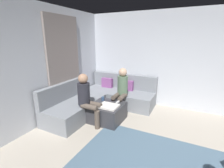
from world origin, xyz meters
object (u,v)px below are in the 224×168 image
object	(u,v)px
ottoman	(107,112)
person_on_couch_side	(87,97)
game_remote	(118,102)
person_on_couch_back	(121,89)
sectional_couch	(102,99)
coffee_mug	(103,99)

from	to	relation	value
ottoman	person_on_couch_side	distance (m)	0.65
game_remote	person_on_couch_side	distance (m)	0.79
person_on_couch_back	person_on_couch_side	bearing A→B (deg)	65.93
person_on_couch_back	person_on_couch_side	xyz separation A→B (m)	(-0.42, -0.95, 0.00)
sectional_couch	person_on_couch_back	xyz separation A→B (m)	(0.57, 0.06, 0.38)
sectional_couch	coffee_mug	distance (m)	0.49
game_remote	coffee_mug	bearing A→B (deg)	-174.29
game_remote	ottoman	bearing A→B (deg)	-129.29
coffee_mug	game_remote	distance (m)	0.40
coffee_mug	sectional_couch	bearing A→B (deg)	124.08
coffee_mug	game_remote	xyz separation A→B (m)	(0.40, 0.04, -0.04)
ottoman	person_on_couch_back	xyz separation A→B (m)	(0.10, 0.61, 0.45)
person_on_couch_side	ottoman	bearing A→B (deg)	136.32
person_on_couch_back	person_on_couch_side	world-z (taller)	same
person_on_couch_back	person_on_couch_side	size ratio (longest dim) A/B	1.00
person_on_couch_side	coffee_mug	bearing A→B (deg)	168.57
ottoman	person_on_couch_back	world-z (taller)	person_on_couch_back
person_on_couch_back	coffee_mug	bearing A→B (deg)	53.37
game_remote	person_on_couch_back	xyz separation A→B (m)	(-0.08, 0.39, 0.23)
person_on_couch_back	person_on_couch_side	distance (m)	1.04
sectional_couch	ottoman	size ratio (longest dim) A/B	3.36
coffee_mug	person_on_couch_back	xyz separation A→B (m)	(0.32, 0.43, 0.19)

